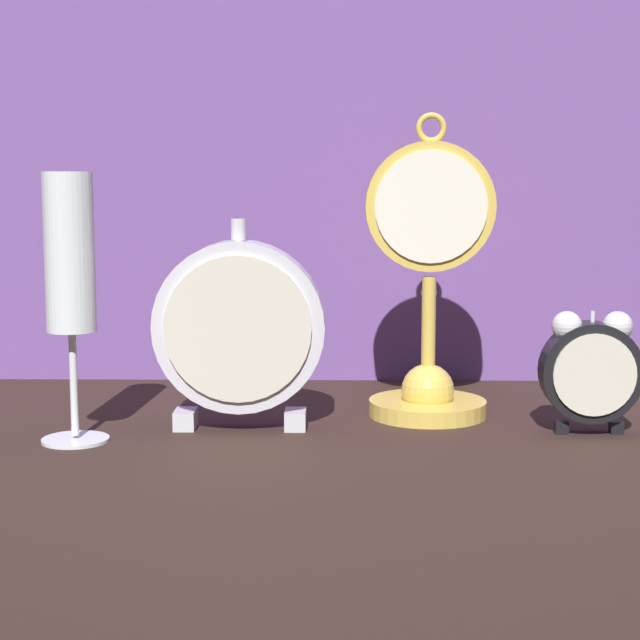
{
  "coord_description": "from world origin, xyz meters",
  "views": [
    {
      "loc": [
        0.01,
        -0.91,
        0.24
      ],
      "look_at": [
        0.0,
        0.08,
        0.1
      ],
      "focal_mm": 60.0,
      "sensor_mm": 36.0,
      "label": 1
    }
  ],
  "objects_px": {
    "pocket_watch_on_stand": "(429,309)",
    "alarm_clock_twin_bell": "(591,366)",
    "mantel_clock_silver": "(239,328)",
    "champagne_flute": "(70,272)"
  },
  "relations": [
    {
      "from": "mantel_clock_silver",
      "to": "pocket_watch_on_stand",
      "type": "bearing_deg",
      "value": 17.75
    },
    {
      "from": "pocket_watch_on_stand",
      "to": "mantel_clock_silver",
      "type": "relative_size",
      "value": 1.51
    },
    {
      "from": "pocket_watch_on_stand",
      "to": "alarm_clock_twin_bell",
      "type": "distance_m",
      "value": 0.17
    },
    {
      "from": "alarm_clock_twin_bell",
      "to": "champagne_flute",
      "type": "relative_size",
      "value": 0.48
    },
    {
      "from": "pocket_watch_on_stand",
      "to": "alarm_clock_twin_bell",
      "type": "height_order",
      "value": "pocket_watch_on_stand"
    },
    {
      "from": "alarm_clock_twin_bell",
      "to": "champagne_flute",
      "type": "height_order",
      "value": "champagne_flute"
    },
    {
      "from": "alarm_clock_twin_bell",
      "to": "mantel_clock_silver",
      "type": "distance_m",
      "value": 0.33
    },
    {
      "from": "pocket_watch_on_stand",
      "to": "alarm_clock_twin_bell",
      "type": "relative_size",
      "value": 2.6
    },
    {
      "from": "pocket_watch_on_stand",
      "to": "mantel_clock_silver",
      "type": "distance_m",
      "value": 0.19
    },
    {
      "from": "champagne_flute",
      "to": "alarm_clock_twin_bell",
      "type": "bearing_deg",
      "value": 4.33
    }
  ]
}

